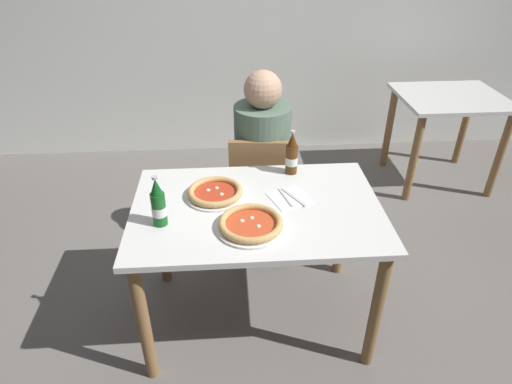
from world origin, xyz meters
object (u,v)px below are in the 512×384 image
at_px(dining_table_background, 447,115).
at_px(pizza_margherita_near, 251,224).
at_px(diner_seated, 262,169).
at_px(beer_bottle_left, 292,155).
at_px(napkin_with_cutlery, 290,198).
at_px(pizza_marinara_far, 215,193).
at_px(chair_behind_table, 262,187).
at_px(beer_bottle_center, 158,205).
at_px(dining_table_main, 257,225).

relative_size(dining_table_background, pizza_margherita_near, 2.54).
bearing_deg(diner_seated, beer_bottle_left, -69.69).
bearing_deg(napkin_with_cutlery, beer_bottle_left, 80.97).
xyz_separation_m(diner_seated, dining_table_background, (1.54, 0.77, 0.01)).
bearing_deg(dining_table_background, diner_seated, -153.58).
bearing_deg(beer_bottle_left, pizza_margherita_near, -116.97).
bearing_deg(diner_seated, dining_table_background, 26.42).
height_order(pizza_marinara_far, napkin_with_cutlery, pizza_marinara_far).
height_order(chair_behind_table, beer_bottle_center, beer_bottle_center).
xyz_separation_m(beer_bottle_center, napkin_with_cutlery, (0.61, 0.17, -0.10)).
height_order(dining_table_main, beer_bottle_center, beer_bottle_center).
bearing_deg(pizza_margherita_near, beer_bottle_center, 171.52).
xyz_separation_m(dining_table_main, chair_behind_table, (0.07, 0.61, -0.15)).
bearing_deg(dining_table_background, pizza_marinara_far, -144.03).
bearing_deg(dining_table_main, pizza_margherita_near, -102.71).
relative_size(beer_bottle_left, napkin_with_cutlery, 1.06).
bearing_deg(napkin_with_cutlery, dining_table_background, 43.20).
height_order(chair_behind_table, diner_seated, diner_seated).
xyz_separation_m(pizza_marinara_far, napkin_with_cutlery, (0.37, -0.04, -0.02)).
bearing_deg(dining_table_main, beer_bottle_left, 56.54).
relative_size(pizza_margherita_near, napkin_with_cutlery, 1.35).
relative_size(dining_table_main, dining_table_background, 1.50).
bearing_deg(beer_bottle_left, diner_seated, 110.31).
relative_size(pizza_marinara_far, napkin_with_cutlery, 1.26).
relative_size(dining_table_main, napkin_with_cutlery, 5.15).
height_order(diner_seated, pizza_marinara_far, diner_seated).
distance_m(pizza_marinara_far, beer_bottle_center, 0.33).
xyz_separation_m(dining_table_main, napkin_with_cutlery, (0.17, 0.06, 0.12)).
bearing_deg(pizza_marinara_far, pizza_margherita_near, -59.66).
bearing_deg(dining_table_main, napkin_with_cutlery, 19.36).
distance_m(pizza_marinara_far, beer_bottle_left, 0.47).
relative_size(chair_behind_table, beer_bottle_left, 3.44).
relative_size(pizza_marinara_far, beer_bottle_center, 1.19).
distance_m(dining_table_background, beer_bottle_center, 2.59).
bearing_deg(beer_bottle_left, dining_table_background, 38.11).
bearing_deg(pizza_marinara_far, chair_behind_table, 61.67).
height_order(dining_table_background, pizza_marinara_far, pizza_marinara_far).
bearing_deg(dining_table_background, beer_bottle_center, -143.39).
xyz_separation_m(dining_table_background, pizza_marinara_far, (-1.82, -1.32, 0.18)).
relative_size(dining_table_main, pizza_margherita_near, 3.82).
xyz_separation_m(dining_table_main, pizza_marinara_far, (-0.20, 0.10, 0.14)).
relative_size(dining_table_main, chair_behind_table, 1.41).
bearing_deg(chair_behind_table, pizza_marinara_far, 67.33).
bearing_deg(dining_table_background, beer_bottle_left, -141.89).
bearing_deg(pizza_marinara_far, dining_table_background, 35.97).
bearing_deg(dining_table_background, chair_behind_table, -152.22).
xyz_separation_m(diner_seated, pizza_margherita_near, (-0.12, -0.83, 0.19)).
relative_size(beer_bottle_center, napkin_with_cutlery, 1.06).
relative_size(chair_behind_table, napkin_with_cutlery, 3.65).
bearing_deg(pizza_margherita_near, diner_seated, 81.78).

